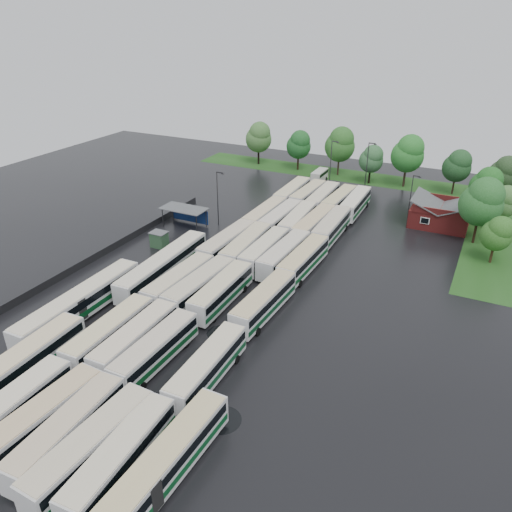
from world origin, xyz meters
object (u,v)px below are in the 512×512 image
at_px(artic_bus_east, 151,481).
at_px(artic_bus_west_a, 7,376).
at_px(minibus, 319,175).
at_px(brick_building, 440,216).

bearing_deg(artic_bus_east, artic_bus_west_a, 171.31).
bearing_deg(minibus, artic_bus_east, -78.69).
relative_size(artic_bus_west_a, artic_bus_east, 1.03).
height_order(brick_building, artic_bus_west_a, brick_building).
xyz_separation_m(artic_bus_west_a, minibus, (4.46, 80.68, -0.62)).
relative_size(artic_bus_east, minibus, 3.30).
xyz_separation_m(artic_bus_west_a, artic_bus_east, (20.87, -3.68, -0.05)).
distance_m(brick_building, minibus, 32.13).
height_order(brick_building, minibus, brick_building).
bearing_deg(artic_bus_west_a, minibus, 85.11).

